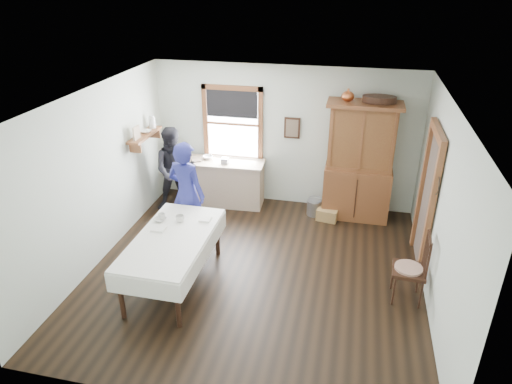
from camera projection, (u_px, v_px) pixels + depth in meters
room at (255, 194)px, 6.47m from camera, size 5.01×5.01×2.70m
window at (233, 120)px, 8.70m from camera, size 1.18×0.07×1.48m
doorway at (428, 196)px, 6.82m from camera, size 0.09×1.14×2.22m
wall_shelf at (146, 133)px, 8.19m from camera, size 0.24×1.00×0.44m
framed_picture at (292, 128)px, 8.51m from camera, size 0.30×0.04×0.40m
rug_beater at (439, 177)px, 6.09m from camera, size 0.01×0.27×0.27m
work_counter at (224, 183)px, 8.96m from camera, size 1.59×0.67×0.90m
china_hutch at (359, 162)px, 8.20m from camera, size 1.29×0.61×2.19m
dining_table at (174, 260)px, 6.65m from camera, size 1.05×1.99×0.79m
spindle_chair at (410, 267)px, 6.27m from camera, size 0.52×0.52×1.05m
pail at (314, 207)px, 8.66m from camera, size 0.36×0.36×0.30m
wicker_basket at (327, 214)px, 8.49m from camera, size 0.41×0.32×0.22m
woman_blue at (187, 198)px, 7.49m from camera, size 0.69×0.54×1.68m
figure_dark at (175, 173)px, 8.62m from camera, size 0.90×0.80×1.52m
table_cup_a at (180, 218)px, 6.85m from camera, size 0.14×0.14×0.10m
table_cup_b at (162, 216)px, 6.91m from camera, size 0.13×0.13×0.10m
table_bowl at (160, 219)px, 6.88m from camera, size 0.25×0.25×0.05m
counter_book at (191, 160)px, 8.79m from camera, size 0.24×0.26×0.02m
counter_bowl at (208, 157)px, 8.87m from camera, size 0.24×0.24×0.06m
shelf_bowl at (146, 131)px, 8.19m from camera, size 0.22×0.22×0.05m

